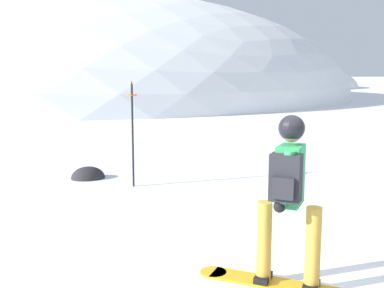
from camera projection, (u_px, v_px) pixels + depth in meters
ridge_peak_main at (92, 97)px, 38.91m from camera, size 42.21×37.99×16.33m
ridge_peak_far at (268, 87)px, 62.72m from camera, size 23.65×21.29×7.03m
snowboarder_main at (289, 198)px, 4.55m from camera, size 1.42×1.35×1.71m
piste_marker_near at (133, 127)px, 8.68m from camera, size 0.20×0.20×1.96m
rock_dark at (88, 178)px, 9.51m from camera, size 0.67×0.57×0.47m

